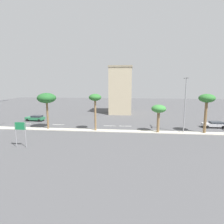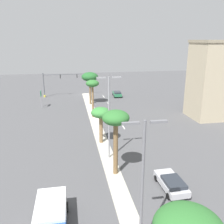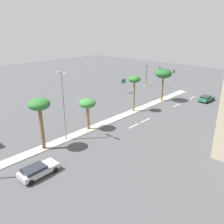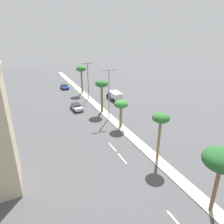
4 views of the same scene
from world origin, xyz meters
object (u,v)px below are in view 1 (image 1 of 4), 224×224
at_px(palm_tree_trailing, 95,99).
at_px(palm_tree_right, 207,100).
at_px(palm_tree_leading, 47,99).
at_px(street_lamp_center, 185,101).
at_px(palm_tree_mid, 159,110).
at_px(sedan_silver_mid, 214,124).
at_px(directional_road_sign, 20,129).
at_px(sedan_green_far, 36,118).
at_px(commercial_building, 121,90).

xyz_separation_m(palm_tree_trailing, palm_tree_right, (-0.34, 20.89, -0.03)).
height_order(palm_tree_leading, street_lamp_center, street_lamp_center).
xyz_separation_m(palm_tree_mid, street_lamp_center, (-0.36, 4.85, 1.71)).
relative_size(palm_tree_right, sedan_silver_mid, 1.61).
relative_size(directional_road_sign, palm_tree_trailing, 0.52).
xyz_separation_m(palm_tree_right, sedan_green_far, (-7.81, -37.84, -5.55)).
bearing_deg(street_lamp_center, palm_tree_leading, -90.34).
relative_size(palm_tree_trailing, palm_tree_right, 0.99).
xyz_separation_m(directional_road_sign, palm_tree_mid, (-10.36, 21.37, 1.66)).
relative_size(commercial_building, sedan_green_far, 3.13).
distance_m(palm_tree_mid, street_lamp_center, 5.15).
height_order(palm_tree_trailing, palm_tree_mid, palm_tree_trailing).
bearing_deg(palm_tree_trailing, sedan_green_far, -115.67).
height_order(palm_tree_leading, palm_tree_trailing, palm_tree_leading).
distance_m(commercial_building, palm_tree_right, 28.09).
height_order(commercial_building, sedan_silver_mid, commercial_building).
height_order(palm_tree_trailing, sedan_silver_mid, palm_tree_trailing).
xyz_separation_m(directional_road_sign, palm_tree_trailing, (-10.46, 9.18, 3.56)).
relative_size(palm_tree_leading, palm_tree_right, 1.00).
xyz_separation_m(commercial_building, sedan_silver_mid, (17.21, 21.02, -6.54)).
distance_m(palm_tree_right, street_lamp_center, 3.86).
relative_size(palm_tree_trailing, sedan_silver_mid, 1.59).
distance_m(palm_tree_mid, sedan_green_far, 30.50).
xyz_separation_m(palm_tree_leading, palm_tree_mid, (0.52, 22.25, -1.90)).
bearing_deg(palm_tree_trailing, palm_tree_mid, 89.54).
distance_m(commercial_building, palm_tree_mid, 24.33).
bearing_deg(street_lamp_center, palm_tree_mid, -85.72).
height_order(palm_tree_trailing, sedan_green_far, palm_tree_trailing).
bearing_deg(sedan_green_far, palm_tree_right, 78.34).
xyz_separation_m(palm_tree_leading, palm_tree_trailing, (0.43, 10.07, -0.00)).
bearing_deg(palm_tree_leading, directional_road_sign, 4.66).
distance_m(palm_tree_leading, sedan_green_far, 11.75).
relative_size(palm_tree_mid, street_lamp_center, 0.51).
height_order(street_lamp_center, sedan_green_far, street_lamp_center).
height_order(palm_tree_leading, palm_tree_right, palm_tree_right).
bearing_deg(street_lamp_center, directional_road_sign, -67.75).
relative_size(commercial_building, palm_tree_right, 1.97).
xyz_separation_m(directional_road_sign, commercial_building, (-32.99, 12.87, 4.49)).
distance_m(palm_tree_leading, palm_tree_right, 30.96).
bearing_deg(sedan_silver_mid, commercial_building, -129.29).
distance_m(street_lamp_center, sedan_silver_mid, 10.67).
bearing_deg(palm_tree_mid, palm_tree_leading, -91.35).
bearing_deg(palm_tree_leading, sedan_green_far, -138.29).
bearing_deg(sedan_green_far, commercial_building, 124.88).
distance_m(palm_tree_leading, sedan_silver_mid, 35.57).
xyz_separation_m(sedan_green_far, sedan_silver_mid, (2.82, 41.66, -0.04)).
bearing_deg(palm_tree_leading, commercial_building, 148.11).
relative_size(palm_tree_mid, sedan_green_far, 1.14).
bearing_deg(palm_tree_right, commercial_building, -142.21).
bearing_deg(palm_tree_trailing, palm_tree_leading, -92.42).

